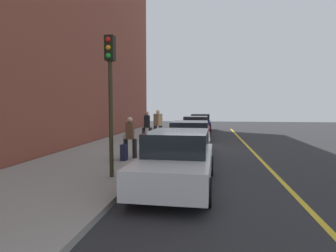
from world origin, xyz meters
TOP-DOWN VIEW (x-y plane):
  - ground_plane at (0.00, 0.00)m, footprint 56.00×56.00m
  - sidewalk at (0.00, -3.30)m, footprint 28.00×4.60m
  - building_facade at (0.00, -6.05)m, footprint 32.00×0.80m
  - lane_stripe_centre at (0.00, 3.20)m, footprint 28.00×0.14m
  - snow_bank_curb at (4.00, -0.70)m, footprint 5.04×0.56m
  - parked_car_navy at (-11.48, 0.31)m, footprint 4.42×1.94m
  - parked_car_red at (-5.20, 0.17)m, footprint 4.55×2.01m
  - parked_car_silver at (1.62, 0.22)m, footprint 4.21×1.92m
  - parked_car_white at (6.77, 0.24)m, footprint 4.59×1.99m
  - pedestrian_black_coat at (-1.65, -2.46)m, footprint 0.51×0.58m
  - pedestrian_tan_coat at (-2.79, -2.02)m, footprint 0.56×0.58m
  - pedestrian_brown_coat at (3.55, -2.01)m, footprint 0.47×0.54m
  - traffic_light_pole at (6.58, -1.71)m, footprint 0.35×0.26m
  - rolling_suitcase at (4.05, -2.11)m, footprint 0.34×0.22m

SIDE VIEW (x-z plane):
  - ground_plane at x=0.00m, z-range 0.00..0.00m
  - lane_stripe_centre at x=0.00m, z-range 0.00..0.01m
  - sidewalk at x=0.00m, z-range 0.00..0.15m
  - snow_bank_curb at x=4.00m, z-range 0.00..0.22m
  - rolling_suitcase at x=4.05m, z-range -0.03..0.94m
  - parked_car_silver at x=1.62m, z-range 0.00..1.51m
  - parked_car_navy at x=-11.48m, z-range 0.00..1.51m
  - parked_car_red at x=-5.20m, z-range 0.00..1.51m
  - parked_car_white at x=6.77m, z-range 0.00..1.51m
  - pedestrian_brown_coat at x=3.55m, z-range 0.20..1.83m
  - pedestrian_black_coat at x=-1.65m, z-range 0.21..1.97m
  - pedestrian_tan_coat at x=-2.79m, z-range 0.21..2.05m
  - traffic_light_pole at x=6.58m, z-range 0.88..4.91m
  - building_facade at x=0.00m, z-range 0.00..15.00m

